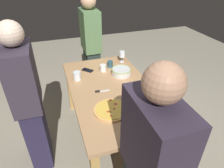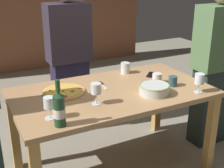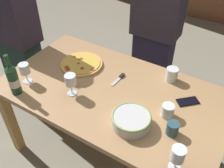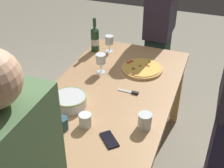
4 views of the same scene
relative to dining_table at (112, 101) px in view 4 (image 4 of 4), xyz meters
The scene contains 14 objects.
ground_plane 0.66m from the dining_table, ahead, with size 8.00×8.00×0.00m, color gray.
dining_table is the anchor object (origin of this frame).
pizza 0.40m from the dining_table, 160.81° to the left, with size 0.33×0.33×0.03m.
serving_bowl 0.36m from the dining_table, 38.27° to the right, with size 0.24×0.24×0.08m.
wine_bottle 0.70m from the dining_table, 146.53° to the right, with size 0.07×0.07×0.31m.
wine_glass_near_pizza 0.35m from the dining_table, 141.38° to the right, with size 0.08×0.08×0.16m.
wine_glass_by_bottle 0.72m from the dining_table, 29.95° to the right, with size 0.07×0.07×0.16m.
wine_glass_far_left 0.66m from the dining_table, 157.51° to the right, with size 0.07×0.07×0.15m.
cup_amber 0.45m from the dining_table, ahead, with size 0.08×0.08×0.09m, color white.
cup_ceramic 0.48m from the dining_table, 46.74° to the left, with size 0.09×0.09×0.10m, color white.
cup_spare 0.54m from the dining_table, 15.59° to the right, with size 0.07×0.07×0.08m, color #2F5260.
cell_phone 0.53m from the dining_table, 18.51° to the left, with size 0.07×0.14×0.01m, color black.
pizza_knife 0.17m from the dining_table, 98.27° to the left, with size 0.03×0.16×0.02m.
person_host 1.10m from the dining_table, behind, with size 0.44×0.24×1.59m.
Camera 4 is at (1.75, 0.64, 2.02)m, focal length 49.02 mm.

